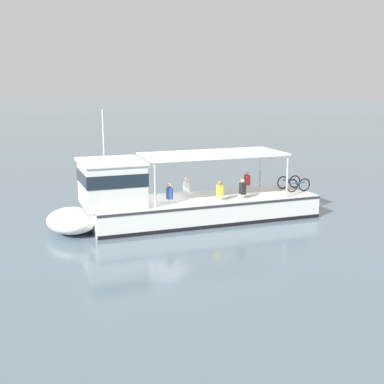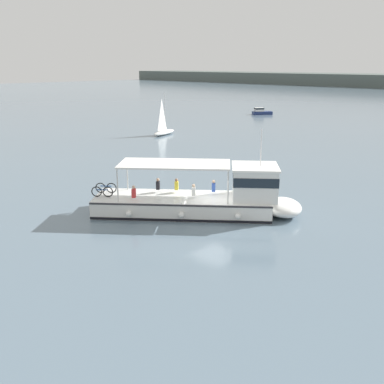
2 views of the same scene
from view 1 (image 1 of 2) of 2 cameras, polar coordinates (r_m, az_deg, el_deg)
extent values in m
plane|color=slate|center=(24.57, -3.73, -3.22)|extent=(400.00, 400.00, 0.00)
cube|color=white|center=(24.63, 1.31, -1.83)|extent=(10.28, 9.47, 1.10)
ellipsoid|color=white|center=(23.13, -13.13, -3.07)|extent=(3.59, 3.67, 1.01)
cube|color=black|center=(24.74, 1.30, -2.85)|extent=(10.30, 9.50, 0.16)
cube|color=#2D2D33|center=(24.52, 1.31, -0.77)|extent=(10.32, 9.51, 0.10)
cube|color=white|center=(23.08, -8.88, 0.89)|extent=(3.74, 3.76, 1.90)
cube|color=#19232D|center=(23.02, -8.90, 1.71)|extent=(3.82, 3.83, 0.56)
cube|color=white|center=(22.91, -8.96, 3.37)|extent=(3.97, 3.98, 0.12)
cube|color=white|center=(24.31, 2.33, 4.22)|extent=(7.00, 6.60, 0.10)
cylinder|color=silver|center=(22.15, -4.11, 0.67)|extent=(0.08, 0.08, 2.00)
cylinder|color=silver|center=(24.72, -5.89, 1.83)|extent=(0.08, 0.08, 2.00)
cylinder|color=silver|center=(24.73, 10.50, 1.70)|extent=(0.08, 0.08, 2.00)
cylinder|color=silver|center=(27.07, 7.55, 2.67)|extent=(0.08, 0.08, 2.00)
cylinder|color=silver|center=(22.71, -9.80, 6.22)|extent=(0.06, 0.06, 2.20)
sphere|color=white|center=(25.31, -7.37, -1.68)|extent=(0.36, 0.36, 0.36)
sphere|color=white|center=(26.23, -0.33, -1.10)|extent=(0.36, 0.36, 0.36)
sphere|color=white|center=(27.42, 5.76, -0.58)|extent=(0.36, 0.36, 0.36)
torus|color=black|center=(26.06, 11.03, 0.69)|extent=(0.54, 0.48, 0.66)
torus|color=black|center=(26.42, 12.32, 0.79)|extent=(0.54, 0.48, 0.66)
cylinder|color=#1E478C|center=(26.21, 11.69, 1.00)|extent=(0.57, 0.50, 0.06)
torus|color=black|center=(26.81, 10.03, 1.05)|extent=(0.54, 0.48, 0.66)
torus|color=black|center=(27.17, 11.30, 1.14)|extent=(0.54, 0.48, 0.66)
cylinder|color=#1E478C|center=(26.97, 10.68, 1.35)|extent=(0.57, 0.50, 0.06)
cube|color=red|center=(26.50, 6.12, 1.32)|extent=(0.38, 0.39, 0.52)
sphere|color=beige|center=(26.43, 6.14, 2.11)|extent=(0.20, 0.20, 0.20)
cube|color=black|center=(24.32, 5.62, 0.37)|extent=(0.38, 0.39, 0.52)
sphere|color=tan|center=(24.25, 5.63, 1.23)|extent=(0.20, 0.20, 0.20)
cube|color=yellow|center=(23.80, 3.09, 0.16)|extent=(0.38, 0.39, 0.52)
sphere|color=#9E7051|center=(23.73, 3.10, 1.03)|extent=(0.20, 0.20, 0.20)
cube|color=white|center=(24.54, -0.62, 0.53)|extent=(0.38, 0.39, 0.52)
sphere|color=beige|center=(24.47, -0.63, 1.38)|extent=(0.20, 0.20, 0.20)
cube|color=#2D4CA5|center=(23.21, -2.50, -0.14)|extent=(0.38, 0.39, 0.52)
sphere|color=tan|center=(23.14, -2.51, 0.75)|extent=(0.20, 0.20, 0.20)
camera|label=2|loc=(49.29, -13.51, 14.65)|focal=42.23mm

